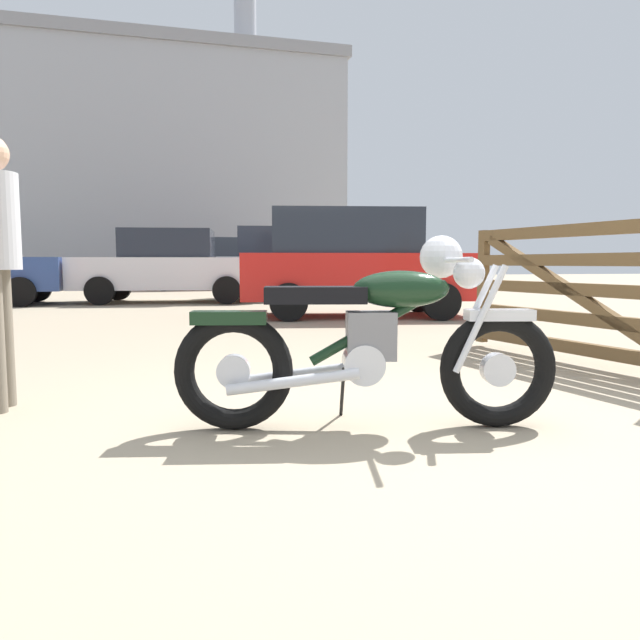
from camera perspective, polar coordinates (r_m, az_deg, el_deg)
name	(u,v)px	position (r m, az deg, el deg)	size (l,w,h in m)	color
ground_plane	(404,430)	(3.28, 8.14, -10.46)	(80.00, 80.00, 0.00)	gray
vintage_motorcycle	(376,338)	(3.23, 5.47, -1.77)	(2.06, 0.73, 1.07)	black
timber_gate	(597,286)	(5.54, 25.19, 2.96)	(0.57, 2.52, 1.60)	brown
silver_sedan_mid	(354,262)	(10.00, 3.32, 5.60)	(4.13, 2.34, 1.78)	black
dark_sedan_left	(293,263)	(14.87, -2.66, 5.56)	(4.05, 2.14, 1.78)	black
blue_hatchback_right	(169,266)	(14.10, -14.39, 5.07)	(4.39, 2.34, 1.67)	black
white_estate_far	(198,263)	(20.85, -11.67, 5.43)	(4.06, 2.15, 1.78)	black
industrial_building	(166,171)	(30.92, -14.67, 13.73)	(16.60, 9.10, 20.09)	#9EA0A8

